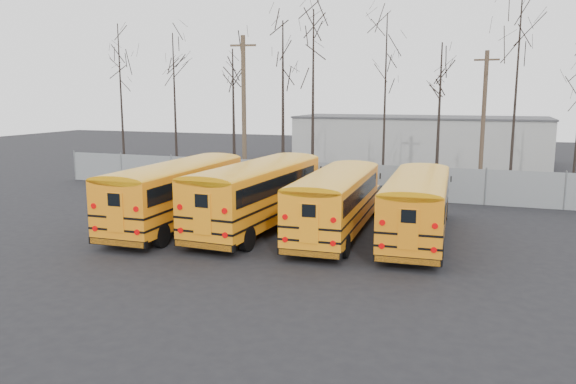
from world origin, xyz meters
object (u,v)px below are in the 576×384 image
at_px(bus_b, 259,189).
at_px(bus_d, 418,201).
at_px(utility_pole_left, 244,108).
at_px(utility_pole_right, 483,118).
at_px(bus_a, 179,188).
at_px(bus_c, 337,197).

bearing_deg(bus_b, bus_d, 5.36).
distance_m(bus_d, utility_pole_left, 18.48).
bearing_deg(utility_pole_left, utility_pole_right, 1.58).
bearing_deg(utility_pole_left, bus_a, -88.66).
xyz_separation_m(bus_a, bus_c, (7.29, 0.84, -0.11)).
height_order(bus_a, bus_b, bus_b).
bearing_deg(utility_pole_left, bus_d, -52.48).
height_order(bus_a, utility_pole_left, utility_pole_left).
relative_size(bus_a, bus_b, 0.98).
bearing_deg(utility_pole_right, bus_c, -108.39).
distance_m(bus_a, utility_pole_left, 14.07).
distance_m(bus_a, bus_c, 7.34).
bearing_deg(bus_a, bus_b, 11.25).
bearing_deg(bus_c, utility_pole_left, 125.96).
bearing_deg(bus_a, utility_pole_right, 50.79).
relative_size(bus_b, utility_pole_left, 1.13).
bearing_deg(bus_d, bus_b, 179.65).
height_order(bus_c, utility_pole_left, utility_pole_left).
bearing_deg(bus_b, bus_a, -164.73).
relative_size(bus_b, utility_pole_right, 1.28).
distance_m(bus_a, bus_b, 3.77).
relative_size(bus_a, utility_pole_left, 1.10).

